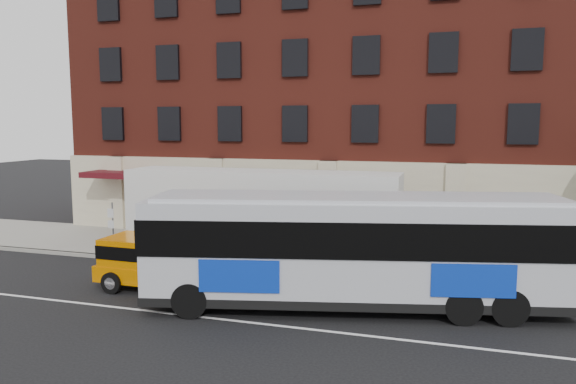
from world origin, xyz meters
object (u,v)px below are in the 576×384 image
(sign_pole, at_px, (112,226))
(city_bus, at_px, (356,247))
(yellow_suv, at_px, (157,260))
(shipping_container, at_px, (261,217))

(sign_pole, xyz_separation_m, city_bus, (11.51, -3.39, 0.60))
(sign_pole, distance_m, yellow_suv, 5.51)
(city_bus, height_order, shipping_container, shipping_container)
(sign_pole, xyz_separation_m, yellow_suv, (4.27, -3.47, -0.37))
(sign_pole, height_order, yellow_suv, sign_pole)
(city_bus, distance_m, shipping_container, 6.96)
(sign_pole, bearing_deg, shipping_container, 12.40)
(sign_pole, relative_size, city_bus, 0.18)
(city_bus, relative_size, yellow_suv, 2.80)
(sign_pole, bearing_deg, yellow_suv, -39.07)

